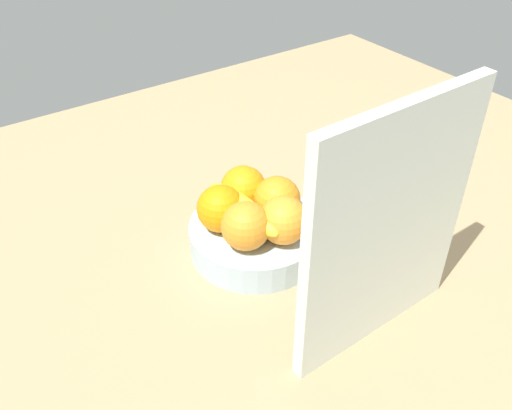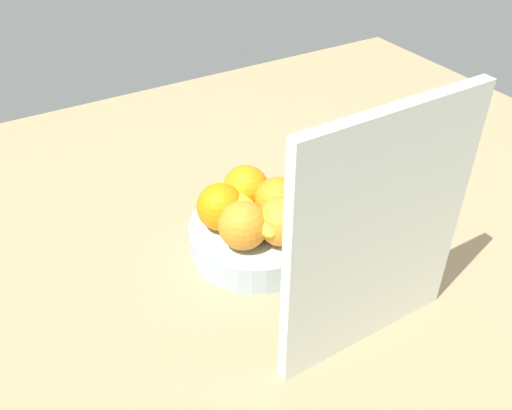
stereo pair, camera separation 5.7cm
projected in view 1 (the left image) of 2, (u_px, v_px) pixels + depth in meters
ground_plane at (241, 264)px, 93.38cm from camera, size 180.00×140.00×3.00cm
fruit_bowl at (256, 236)px, 93.01cm from camera, size 22.32×22.32×5.09cm
orange_front_left at (276, 198)px, 90.78cm from camera, size 7.78×7.78×7.78cm
orange_front_right at (243, 188)px, 93.11cm from camera, size 7.78×7.78×7.78cm
orange_center at (221, 209)px, 88.53cm from camera, size 7.78×7.78×7.78cm
orange_back_left at (246, 226)px, 84.95cm from camera, size 7.78×7.78×7.78cm
orange_back_right at (283, 220)px, 86.08cm from camera, size 7.78×7.78×7.78cm
banana_bunch at (238, 212)px, 89.01cm from camera, size 7.99×19.03×6.20cm
cutting_board at (388, 230)px, 69.73cm from camera, size 28.03×2.42×36.00cm
thermos_tumbler at (370, 167)px, 100.19cm from camera, size 8.18×8.18×16.04cm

